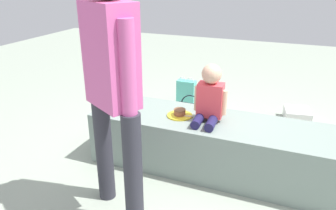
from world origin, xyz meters
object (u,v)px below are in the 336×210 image
object	(u,v)px
child_seated	(210,97)
gift_bag	(186,92)
water_bottle_near_gift	(323,140)
party_cup_red	(328,152)
water_bottle_far_side	(223,102)
adult_standing	(112,73)
cake_box_white	(297,115)
cake_plate	(180,114)
handbag_black_leather	(191,112)

from	to	relation	value
child_seated	gift_bag	distance (m)	1.60
gift_bag	water_bottle_near_gift	size ratio (longest dim) A/B	1.99
party_cup_red	water_bottle_far_side	bearing A→B (deg)	147.02
child_seated	adult_standing	world-z (taller)	adult_standing
adult_standing	water_bottle_near_gift	distance (m)	2.31
child_seated	water_bottle_near_gift	world-z (taller)	child_seated
adult_standing	water_bottle_near_gift	xyz separation A→B (m)	(1.41, 1.55, -0.96)
gift_bag	cake_box_white	world-z (taller)	gift_bag
adult_standing	gift_bag	distance (m)	2.31
gift_bag	water_bottle_far_side	distance (m)	0.49
gift_bag	water_bottle_near_gift	world-z (taller)	gift_bag
adult_standing	party_cup_red	xyz separation A→B (m)	(1.45, 1.37, -0.99)
child_seated	water_bottle_near_gift	size ratio (longest dim) A/B	2.57
child_seated	party_cup_red	distance (m)	1.34
water_bottle_near_gift	cake_plate	bearing A→B (deg)	-147.28
child_seated	handbag_black_leather	distance (m)	1.14
water_bottle_near_gift	cake_box_white	size ratio (longest dim) A/B	0.62
adult_standing	handbag_black_leather	xyz separation A→B (m)	(-0.00, 1.65, -0.94)
cake_box_white	child_seated	bearing A→B (deg)	-117.37
water_bottle_far_side	handbag_black_leather	size ratio (longest dim) A/B	0.64
adult_standing	party_cup_red	distance (m)	2.23
cake_box_white	handbag_black_leather	size ratio (longest dim) A/B	0.93
cake_plate	cake_box_white	size ratio (longest dim) A/B	0.74
child_seated	party_cup_red	bearing A→B (deg)	31.00
cake_plate	water_bottle_near_gift	world-z (taller)	cake_plate
handbag_black_leather	child_seated	bearing A→B (deg)	-63.45
adult_standing	water_bottle_far_side	bearing A→B (deg)	82.99
cake_plate	water_bottle_near_gift	distance (m)	1.52
water_bottle_far_side	cake_box_white	distance (m)	0.89
water_bottle_near_gift	water_bottle_far_side	bearing A→B (deg)	152.73
gift_bag	party_cup_red	bearing A→B (deg)	-24.28
gift_bag	water_bottle_near_gift	bearing A→B (deg)	-19.42
cake_plate	party_cup_red	world-z (taller)	cake_plate
adult_standing	gift_bag	xyz separation A→B (m)	(-0.22, 2.13, -0.88)
gift_bag	handbag_black_leather	xyz separation A→B (m)	(0.22, -0.48, -0.05)
water_bottle_far_side	handbag_black_leather	distance (m)	0.56
water_bottle_near_gift	handbag_black_leather	distance (m)	1.42
handbag_black_leather	cake_box_white	bearing A→B (deg)	23.14
water_bottle_far_side	cake_box_white	size ratio (longest dim) A/B	0.69
child_seated	gift_bag	bearing A→B (deg)	115.86
water_bottle_near_gift	cake_box_white	bearing A→B (deg)	113.97
cake_box_white	water_bottle_far_side	bearing A→B (deg)	179.76
handbag_black_leather	water_bottle_near_gift	bearing A→B (deg)	-3.84
water_bottle_near_gift	party_cup_red	size ratio (longest dim) A/B	1.64
water_bottle_far_side	cake_plate	bearing A→B (deg)	-93.44
party_cup_red	cake_box_white	xyz separation A→B (m)	(-0.30, 0.77, 0.01)
water_bottle_near_gift	water_bottle_far_side	distance (m)	1.29
water_bottle_far_side	handbag_black_leather	world-z (taller)	handbag_black_leather
water_bottle_far_side	party_cup_red	size ratio (longest dim) A/B	1.81
child_seated	water_bottle_near_gift	distance (m)	1.39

